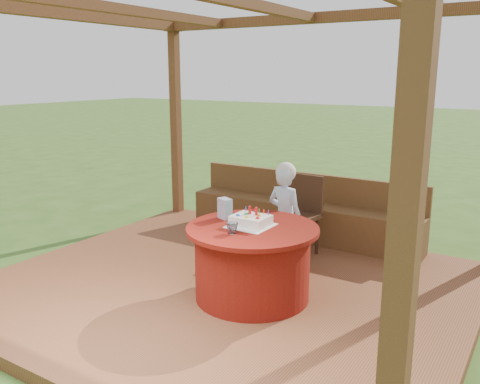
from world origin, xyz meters
name	(u,v)px	position (x,y,z in m)	size (l,w,h in m)	color
ground	(227,294)	(0.00, 0.00, 0.00)	(60.00, 60.00, 0.00)	#30531B
deck	(227,289)	(0.00, 0.00, 0.06)	(4.50, 4.00, 0.12)	brown
pergola	(225,43)	(0.00, 0.00, 2.41)	(4.50, 4.00, 2.72)	brown
bench	(302,217)	(0.00, 1.72, 0.38)	(3.00, 0.42, 0.80)	brown
table	(252,262)	(0.37, -0.13, 0.47)	(1.20, 1.20, 0.68)	maroon
chair	(299,210)	(0.22, 1.16, 0.63)	(0.49, 0.49, 0.91)	#361F11
elderly_woman	(285,214)	(0.27, 0.70, 0.70)	(0.43, 0.31, 1.14)	#A4CAF4
birthday_cake	(251,221)	(0.35, -0.12, 0.85)	(0.37, 0.37, 0.17)	white
gift_bag	(225,208)	(0.01, -0.04, 0.90)	(0.14, 0.09, 0.19)	#C17DB2
drinking_glass	(232,228)	(0.33, -0.40, 0.85)	(0.10, 0.10, 0.10)	silver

